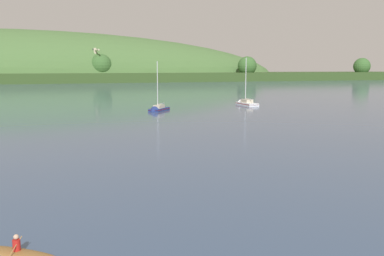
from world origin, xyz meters
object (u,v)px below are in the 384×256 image
Objects in this scene: sailboat_midwater_white at (245,104)px; canoe_with_paddler at (17,253)px; dockside_crane at (96,66)px; sailboat_far_left at (158,110)px.

sailboat_midwater_white is 75.61m from canoe_with_paddler.
sailboat_far_left is at bearing -7.91° from dockside_crane.
sailboat_midwater_white is at bearing 93.45° from canoe_with_paddler.
dockside_crane is at bearing -143.89° from sailboat_far_left.
sailboat_midwater_white is 1.11× the size of sailboat_far_left.
dockside_crane is 1.95× the size of sailboat_far_left.
sailboat_midwater_white is at bearing -0.85° from dockside_crane.
canoe_with_paddler is at bearing 146.63° from sailboat_midwater_white.
sailboat_far_left reaches higher than canoe_with_paddler.
dockside_crane is 4.82× the size of canoe_with_paddler.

